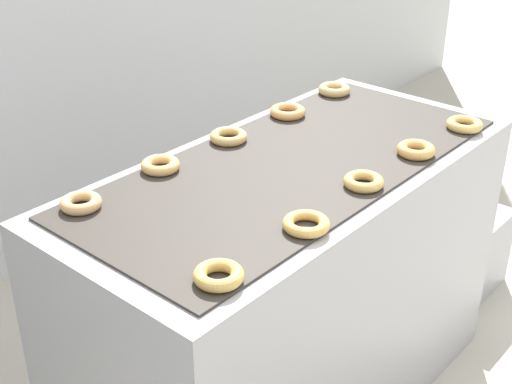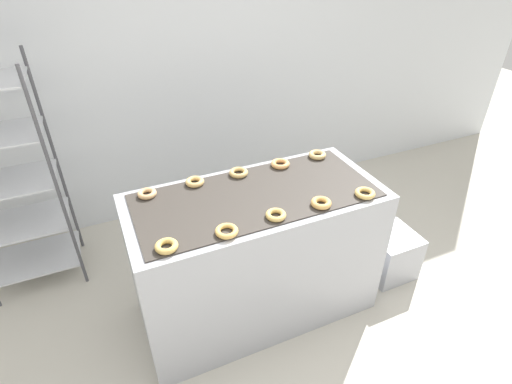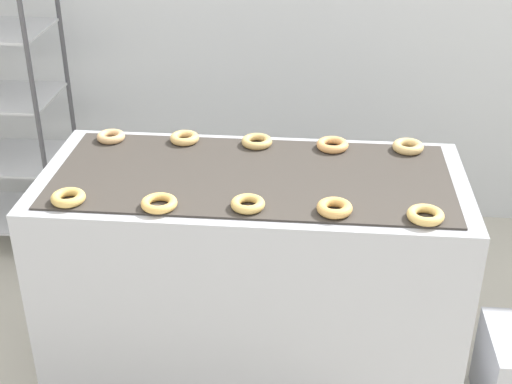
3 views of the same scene
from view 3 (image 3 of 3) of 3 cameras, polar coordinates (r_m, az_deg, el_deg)
fryer_machine at (r=2.87m, az=-0.27°, el=-7.33°), size 1.57×0.73×0.97m
donut_near_leftmost at (r=2.51m, az=-14.79°, el=-0.44°), size 0.12×0.12×0.03m
donut_near_left at (r=2.41m, az=-7.76°, el=-0.90°), size 0.12×0.12×0.03m
donut_near_center at (r=2.39m, az=-0.66°, el=-0.96°), size 0.12×0.12×0.03m
donut_near_right at (r=2.37m, az=6.30°, el=-1.27°), size 0.12×0.12×0.03m
donut_near_rightmost at (r=2.39m, az=13.40°, el=-1.81°), size 0.12×0.12×0.03m
donut_far_leftmost at (r=2.95m, az=-11.53°, el=4.37°), size 0.11×0.11×0.03m
donut_far_left at (r=2.89m, az=-5.74°, el=4.32°), size 0.12×0.12×0.03m
donut_far_center at (r=2.84m, az=0.07°, el=4.07°), size 0.12×0.12×0.03m
donut_far_right at (r=2.83m, az=6.13°, el=3.78°), size 0.13×0.13×0.03m
donut_far_rightmost at (r=2.86m, az=12.06°, el=3.58°), size 0.12×0.12×0.03m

